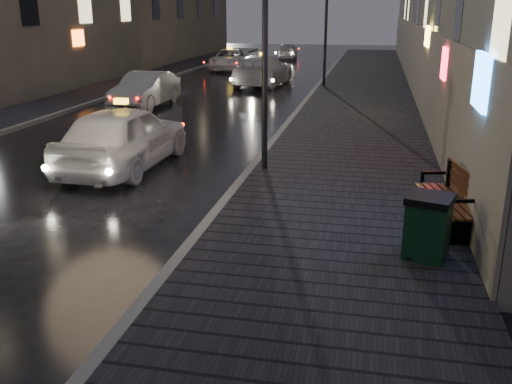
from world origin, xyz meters
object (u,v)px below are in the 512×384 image
lamp_near (265,28)px  car_far (288,51)px  lamp_far (326,18)px  car_left_mid (145,90)px  bench (454,199)px  taxi_mid (263,70)px  taxi_far (230,60)px  trash_bin (428,226)px  taxi_near (124,137)px

lamp_near → car_far: lamp_near is taller
lamp_far → car_left_mid: (-6.74, -7.08, -2.77)m
bench → lamp_far: bearing=89.7°
taxi_mid → taxi_far: taxi_mid is taller
trash_bin → car_far: bearing=118.9°
car_left_mid → car_far: car_left_mid is taller
trash_bin → taxi_far: 30.80m
bench → taxi_near: taxi_near is taller
lamp_far → taxi_mid: (-3.34, 0.79, -2.70)m
lamp_far → trash_bin: (3.51, -20.67, -2.82)m
taxi_far → car_far: taxi_far is taller
taxi_near → car_left_mid: taxi_near is taller
lamp_far → trash_bin: size_ratio=5.17×
taxi_mid → lamp_near: bearing=107.2°
lamp_near → taxi_near: (-3.61, -0.19, -2.66)m
bench → car_far: size_ratio=0.56×
car_left_mid → lamp_near: bearing=-51.5°
lamp_near → trash_bin: lamp_near is taller
lamp_near → car_left_mid: (-6.74, 8.92, -2.77)m
lamp_near → lamp_far: bearing=90.0°
taxi_mid → car_far: 16.99m
taxi_far → trash_bin: bearing=-75.6°
lamp_near → car_left_mid: lamp_near is taller
taxi_mid → taxi_far: (-3.68, 7.48, -0.11)m
taxi_mid → taxi_far: 8.33m
bench → taxi_near: size_ratio=0.44×
lamp_far → taxi_near: lamp_far is taller
car_left_mid → taxi_mid: taxi_mid is taller
trash_bin → taxi_near: size_ratio=0.21×
lamp_far → car_far: (-4.58, 17.74, -2.84)m
trash_bin → taxi_far: bearing=127.0°
car_left_mid → taxi_near: bearing=-69.5°
car_left_mid → taxi_far: size_ratio=0.88×
trash_bin → car_far: car_far is taller
lamp_near → bench: bearing=-37.9°
lamp_near → taxi_mid: size_ratio=0.97×
lamp_far → lamp_near: bearing=-90.0°
lamp_far → car_far: lamp_far is taller
car_left_mid → taxi_far: (-0.28, 15.35, -0.03)m
taxi_near → taxi_far: 24.69m
taxi_far → car_far: bearing=69.9°
car_left_mid → taxi_mid: bearing=68.1°
taxi_near → taxi_mid: size_ratio=0.89×
car_far → taxi_near: bearing=84.6°
lamp_far → taxi_near: bearing=-102.6°
bench → car_far: bearing=90.9°
taxi_near → car_far: 33.94m
lamp_near → trash_bin: bearing=-53.0°
car_left_mid → taxi_far: 15.35m
taxi_far → taxi_mid: bearing=-69.4°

